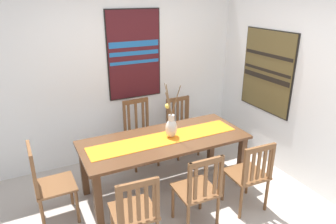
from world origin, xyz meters
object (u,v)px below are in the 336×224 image
chair_0 (198,190)px  chair_3 (135,212)px  chair_1 (181,125)px  chair_2 (250,174)px  painting_on_side_wall (267,71)px  dining_table (165,146)px  painting_on_back_wall (134,55)px  chair_4 (140,133)px  centerpiece_vase (171,126)px  chair_5 (48,183)px

chair_0 → chair_3: chair_0 is taller
chair_1 → chair_2: size_ratio=0.99×
chair_3 → painting_on_side_wall: 2.74m
chair_1 → chair_3: (-1.39, -1.63, 0.00)m
dining_table → painting_on_back_wall: (0.06, 1.14, 0.94)m
chair_2 → chair_3: bearing=-178.5°
chair_1 → chair_0: bearing=-112.8°
chair_4 → painting_on_side_wall: bearing=-20.6°
chair_2 → painting_on_back_wall: painting_on_back_wall is taller
chair_3 → painting_on_back_wall: size_ratio=0.69×
centerpiece_vase → chair_5: centerpiece_vase is taller
chair_3 → chair_4: bearing=67.0°
dining_table → chair_4: chair_4 is taller
chair_0 → centerpiece_vase: bearing=84.2°
chair_2 → painting_on_side_wall: bearing=42.9°
chair_2 → chair_4: (-0.73, 1.57, 0.01)m
painting_on_side_wall → chair_4: bearing=159.4°
chair_4 → painting_on_side_wall: size_ratio=0.83×
centerpiece_vase → painting_on_side_wall: size_ratio=0.62×
chair_2 → painting_on_side_wall: (1.00, 0.92, 0.89)m
dining_table → chair_2: bearing=-48.3°
centerpiece_vase → chair_4: bearing=98.5°
centerpiece_vase → painting_on_side_wall: bearing=4.8°
chair_5 → painting_on_back_wall: size_ratio=0.73×
chair_4 → painting_on_back_wall: bearing=76.2°
chair_3 → painting_on_back_wall: painting_on_back_wall is taller
chair_4 → painting_on_back_wall: 1.14m
centerpiece_vase → painting_on_side_wall: painting_on_side_wall is taller
chair_5 → painting_on_side_wall: bearing=2.1°
chair_0 → painting_on_back_wall: bearing=88.5°
chair_5 → chair_3: bearing=-51.1°
dining_table → chair_5: 1.40m
painting_on_side_wall → chair_1: bearing=146.8°
chair_1 → chair_3: size_ratio=0.99×
dining_table → chair_5: bearing=179.2°
chair_1 → chair_3: bearing=-130.5°
chair_3 → chair_5: bearing=128.9°
dining_table → centerpiece_vase: size_ratio=2.86×
dining_table → chair_5: size_ratio=2.17×
dining_table → chair_0: chair_0 is taller
centerpiece_vase → chair_4: centerpiece_vase is taller
chair_5 → chair_2: bearing=-21.1°
chair_0 → chair_3: (-0.72, -0.04, 0.01)m
chair_0 → chair_4: size_ratio=0.94×
chair_2 → painting_on_side_wall: size_ratio=0.76×
chair_3 → chair_4: size_ratio=0.92×
chair_5 → painting_on_back_wall: painting_on_back_wall is taller
chair_2 → chair_3: chair_3 is taller
chair_5 → chair_4: bearing=29.2°
chair_1 → chair_3: chair_3 is taller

